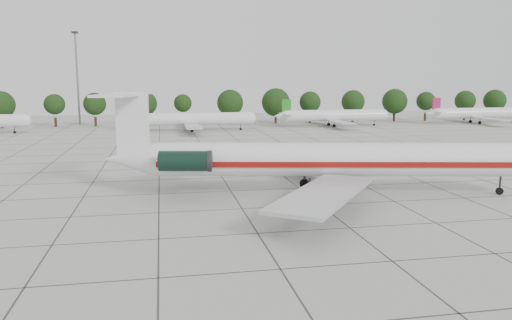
# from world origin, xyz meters

# --- Properties ---
(ground) EXTENTS (260.00, 260.00, 0.00)m
(ground) POSITION_xyz_m (0.00, 0.00, 0.00)
(ground) COLOR #A9A9A2
(ground) RESTS_ON ground
(apron_joints) EXTENTS (170.00, 170.00, 0.02)m
(apron_joints) POSITION_xyz_m (0.00, 15.00, 0.01)
(apron_joints) COLOR #383838
(apron_joints) RESTS_ON ground
(main_airliner) EXTENTS (47.05, 36.64, 11.14)m
(main_airliner) POSITION_xyz_m (8.68, -3.31, 3.93)
(main_airliner) COLOR silver
(main_airliner) RESTS_ON ground
(ground_crew) EXTENTS (0.61, 0.41, 1.65)m
(ground_crew) POSITION_xyz_m (15.10, 0.48, 0.82)
(ground_crew) COLOR #E1B10D
(ground_crew) RESTS_ON ground
(bg_airliner_c) EXTENTS (28.24, 27.20, 7.40)m
(bg_airliner_c) POSITION_xyz_m (0.45, 67.30, 2.91)
(bg_airliner_c) COLOR silver
(bg_airliner_c) RESTS_ON ground
(bg_airliner_d) EXTENTS (28.24, 27.20, 7.40)m
(bg_airliner_d) POSITION_xyz_m (38.09, 72.41, 2.91)
(bg_airliner_d) COLOR silver
(bg_airliner_d) RESTS_ON ground
(bg_airliner_e) EXTENTS (28.24, 27.20, 7.40)m
(bg_airliner_e) POSITION_xyz_m (81.91, 73.95, 2.91)
(bg_airliner_e) COLOR silver
(bg_airliner_e) RESTS_ON ground
(tree_line) EXTENTS (249.86, 8.44, 10.22)m
(tree_line) POSITION_xyz_m (-11.68, 85.00, 5.98)
(tree_line) COLOR #332114
(tree_line) RESTS_ON ground
(floodlight_mast) EXTENTS (1.60, 1.60, 25.45)m
(floodlight_mast) POSITION_xyz_m (-30.00, 92.00, 14.28)
(floodlight_mast) COLOR slate
(floodlight_mast) RESTS_ON ground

